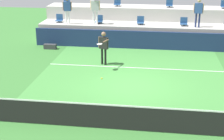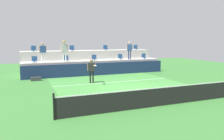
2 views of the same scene
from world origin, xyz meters
The scene contains 22 objects.
ground_plane centered at (0.00, 0.00, 0.00)m, with size 40.00×40.00×0.00m, color #336B2D.
court_inner_paint centered at (0.00, 1.00, 0.00)m, with size 9.00×10.00×0.01m, color #3D7F38.
court_service_line centered at (0.00, 2.40, 0.01)m, with size 9.00×0.06×0.00m, color white.
tennis_net centered at (0.00, -4.00, 0.50)m, with size 10.48×0.08×1.07m.
sponsor_backboard centered at (0.00, 6.00, 0.55)m, with size 13.00×0.16×1.10m, color navy.
seating_tier_lower centered at (0.00, 7.30, 0.62)m, with size 13.00×1.80×1.25m, color #ADAAA3.
seating_tier_upper centered at (0.00, 9.10, 1.05)m, with size 13.00×1.80×2.10m, color #ADAAA3.
stadium_chair_lower_far_left centered at (-5.33, 7.23, 1.46)m, with size 0.44×0.40×0.52m.
stadium_chair_lower_left centered at (-2.68, 7.23, 1.46)m, with size 0.44×0.40×0.52m.
stadium_chair_lower_center centered at (-0.02, 7.23, 1.46)m, with size 0.44×0.40×0.52m.
stadium_chair_lower_right centered at (2.68, 7.23, 1.46)m, with size 0.44×0.40×0.52m.
stadium_chair_lower_far_right centered at (5.34, 7.23, 1.46)m, with size 0.44×0.40×0.52m.
stadium_chair_upper_far_left centered at (-5.29, 9.03, 2.31)m, with size 0.44×0.40×0.52m.
stadium_chair_upper_left centered at (-1.73, 9.03, 2.31)m, with size 0.44×0.40×0.52m.
stadium_chair_upper_right centered at (1.79, 9.03, 2.31)m, with size 0.44×0.40×0.52m.
stadium_chair_upper_far_right centered at (5.34, 9.03, 2.31)m, with size 0.44×0.40×0.52m.
tennis_player centered at (-1.66, 2.68, 1.09)m, with size 0.59×1.32×1.77m.
spectator_leaning_on_rail centered at (-4.66, 6.85, 2.26)m, with size 0.59×0.25×1.67m.
spectator_with_hat centered at (-2.85, 6.85, 2.40)m, with size 0.62×0.43×1.84m.
spectator_in_grey centered at (3.46, 6.85, 2.31)m, with size 0.61×0.25×1.75m.
tennis_ball centered at (-0.83, -2.88, 1.39)m, with size 0.07×0.07×0.07m.
equipment_bag centered at (-5.38, 5.20, 0.15)m, with size 0.76×0.28×0.30m, color #333338.
Camera 2 is at (-6.20, -12.44, 3.06)m, focal length 35.19 mm.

